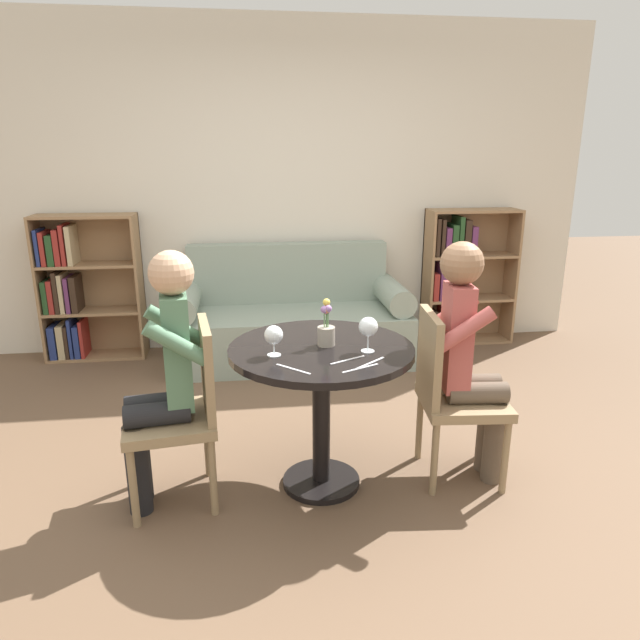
# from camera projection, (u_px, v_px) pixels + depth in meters

# --- Properties ---
(ground_plane) EXTENTS (16.00, 16.00, 0.00)m
(ground_plane) POSITION_uv_depth(u_px,v_px,m) (321.00, 483.00, 2.98)
(ground_plane) COLOR brown
(back_wall) EXTENTS (5.20, 0.05, 2.70)m
(back_wall) POSITION_uv_depth(u_px,v_px,m) (285.00, 190.00, 4.80)
(back_wall) COLOR silver
(back_wall) RESTS_ON ground_plane
(round_table) EXTENTS (0.91, 0.91, 0.76)m
(round_table) POSITION_uv_depth(u_px,v_px,m) (321.00, 377.00, 2.81)
(round_table) COLOR black
(round_table) RESTS_ON ground_plane
(couch) EXTENTS (1.89, 0.80, 0.92)m
(couch) POSITION_uv_depth(u_px,v_px,m) (291.00, 322.00, 4.70)
(couch) COLOR gray
(couch) RESTS_ON ground_plane
(bookshelf_left) EXTENTS (0.79, 0.28, 1.18)m
(bookshelf_left) POSITION_uv_depth(u_px,v_px,m) (80.00, 290.00, 4.66)
(bookshelf_left) COLOR #93704C
(bookshelf_left) RESTS_ON ground_plane
(bookshelf_right) EXTENTS (0.79, 0.28, 1.18)m
(bookshelf_right) POSITION_uv_depth(u_px,v_px,m) (458.00, 275.00, 5.05)
(bookshelf_right) COLOR #93704C
(bookshelf_right) RESTS_ON ground_plane
(chair_left) EXTENTS (0.47, 0.47, 0.90)m
(chair_left) POSITION_uv_depth(u_px,v_px,m) (184.00, 406.00, 2.73)
(chair_left) COLOR #937A56
(chair_left) RESTS_ON ground_plane
(chair_right) EXTENTS (0.46, 0.46, 0.90)m
(chair_right) POSITION_uv_depth(u_px,v_px,m) (450.00, 389.00, 2.92)
(chair_right) COLOR #937A56
(chair_right) RESTS_ON ground_plane
(person_left) EXTENTS (0.44, 0.37, 1.25)m
(person_left) POSITION_uv_depth(u_px,v_px,m) (162.00, 375.00, 2.65)
(person_left) COLOR black
(person_left) RESTS_ON ground_plane
(person_right) EXTENTS (0.44, 0.36, 1.26)m
(person_right) POSITION_uv_depth(u_px,v_px,m) (470.00, 356.00, 2.87)
(person_right) COLOR brown
(person_right) RESTS_ON ground_plane
(wine_glass_left) EXTENTS (0.09, 0.09, 0.14)m
(wine_glass_left) POSITION_uv_depth(u_px,v_px,m) (274.00, 336.00, 2.62)
(wine_glass_left) COLOR white
(wine_glass_left) RESTS_ON round_table
(wine_glass_right) EXTENTS (0.09, 0.09, 0.17)m
(wine_glass_right) POSITION_uv_depth(u_px,v_px,m) (368.00, 327.00, 2.66)
(wine_glass_right) COLOR white
(wine_glass_right) RESTS_ON round_table
(flower_vase) EXTENTS (0.09, 0.09, 0.23)m
(flower_vase) POSITION_uv_depth(u_px,v_px,m) (326.00, 329.00, 2.76)
(flower_vase) COLOR #9E9384
(flower_vase) RESTS_ON round_table
(knife_left_setting) EXTENTS (0.15, 0.13, 0.00)m
(knife_left_setting) POSITION_uv_depth(u_px,v_px,m) (371.00, 363.00, 2.55)
(knife_left_setting) COLOR silver
(knife_left_setting) RESTS_ON round_table
(fork_left_setting) EXTENTS (0.14, 0.14, 0.00)m
(fork_left_setting) POSITION_uv_depth(u_px,v_px,m) (293.00, 369.00, 2.48)
(fork_left_setting) COLOR silver
(fork_left_setting) RESTS_ON round_table
(knife_right_setting) EXTENTS (0.17, 0.10, 0.00)m
(knife_right_setting) POSITION_uv_depth(u_px,v_px,m) (348.00, 360.00, 2.58)
(knife_right_setting) COLOR silver
(knife_right_setting) RESTS_ON round_table
(fork_right_setting) EXTENTS (0.18, 0.09, 0.00)m
(fork_right_setting) POSITION_uv_depth(u_px,v_px,m) (360.00, 368.00, 2.49)
(fork_right_setting) COLOR silver
(fork_right_setting) RESTS_ON round_table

